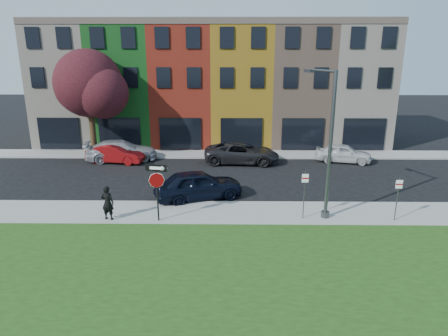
{
  "coord_description": "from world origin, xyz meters",
  "views": [
    {
      "loc": [
        -0.99,
        -15.98,
        8.09
      ],
      "look_at": [
        -1.26,
        4.0,
        2.17
      ],
      "focal_mm": 32.0,
      "sensor_mm": 36.0,
      "label": 1
    }
  ],
  "objects_px": {
    "man": "(108,203)",
    "stop_sign": "(157,181)",
    "sedan_near": "(198,185)",
    "street_lamp": "(327,145)"
  },
  "relations": [
    {
      "from": "stop_sign",
      "to": "man",
      "type": "bearing_deg",
      "value": -171.19
    },
    {
      "from": "stop_sign",
      "to": "sedan_near",
      "type": "bearing_deg",
      "value": 73.93
    },
    {
      "from": "stop_sign",
      "to": "street_lamp",
      "type": "xyz_separation_m",
      "value": [
        8.11,
        0.71,
        1.58
      ]
    },
    {
      "from": "man",
      "to": "street_lamp",
      "type": "distance_m",
      "value": 10.94
    },
    {
      "from": "man",
      "to": "stop_sign",
      "type": "bearing_deg",
      "value": -171.73
    },
    {
      "from": "sedan_near",
      "to": "stop_sign",
      "type": "bearing_deg",
      "value": 132.53
    },
    {
      "from": "stop_sign",
      "to": "man",
      "type": "relative_size",
      "value": 1.65
    },
    {
      "from": "man",
      "to": "sedan_near",
      "type": "xyz_separation_m",
      "value": [
        4.17,
        3.17,
        -0.14
      ]
    },
    {
      "from": "stop_sign",
      "to": "sedan_near",
      "type": "relative_size",
      "value": 0.54
    },
    {
      "from": "sedan_near",
      "to": "street_lamp",
      "type": "distance_m",
      "value": 7.48
    }
  ]
}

